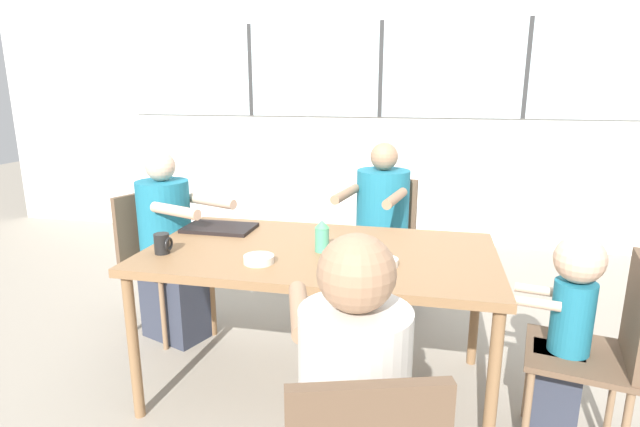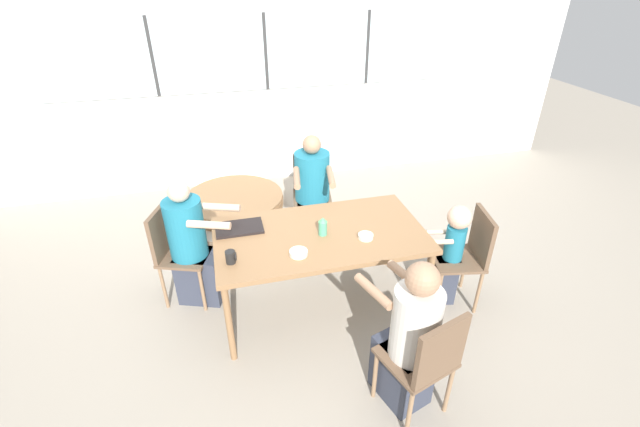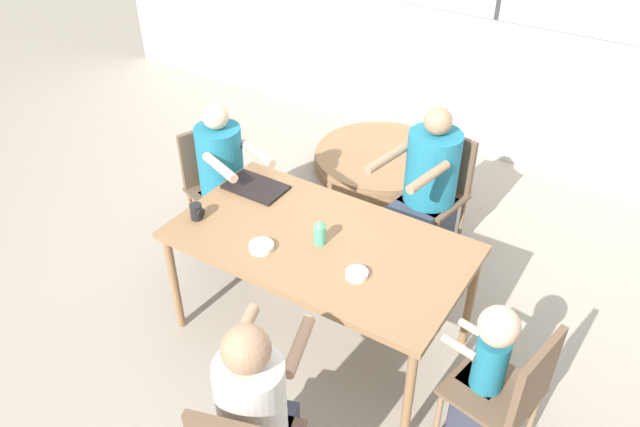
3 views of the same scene
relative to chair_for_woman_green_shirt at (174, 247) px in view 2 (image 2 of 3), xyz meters
The scene contains 17 objects.
ground_plane 1.36m from the chair_for_woman_green_shirt, 20.23° to the right, with size 16.00×16.00×0.00m, color gray.
wall_back_with_windows 2.70m from the chair_for_woman_green_shirt, 62.64° to the left, with size 8.40×0.08×2.80m.
dining_table 1.26m from the chair_for_woman_green_shirt, 20.23° to the right, with size 1.67×0.93×0.75m.
chair_for_woman_green_shirt is the anchor object (origin of this frame).
chair_for_man_blue_shirt 2.24m from the chair_for_woman_green_shirt, 46.47° to the right, with size 0.50×0.50×0.88m.
chair_for_man_teal_shirt 1.60m from the chair_for_woman_green_shirt, 29.80° to the left, with size 0.46×0.46×0.88m.
chair_for_toddler 2.49m from the chair_for_woman_green_shirt, 15.71° to the right, with size 0.47×0.47×0.88m.
person_woman_green_shirt 0.17m from the chair_for_woman_green_shirt, 20.23° to the right, with size 0.63×0.48×1.15m.
person_man_blue_shirt 2.09m from the chair_for_woman_green_shirt, 44.48° to the right, with size 0.45×0.61×1.16m.
person_man_teal_shirt 1.50m from the chair_for_woman_green_shirt, 24.79° to the left, with size 0.46×0.71×1.16m.
person_toddler 2.34m from the chair_for_woman_green_shirt, 16.00° to the right, with size 0.34×0.23×0.96m.
food_tray_dark 0.64m from the chair_for_woman_green_shirt, 20.98° to the right, with size 0.38×0.24×0.02m.
coffee_mug 0.84m from the chair_for_woman_green_shirt, 54.84° to the right, with size 0.08×0.07×0.10m.
sippy_cup 1.31m from the chair_for_woman_green_shirt, 21.08° to the right, with size 0.07×0.07×0.15m.
bowl_white_shallow 1.63m from the chair_for_woman_green_shirt, 21.52° to the right, with size 0.12×0.12×0.03m.
bowl_cereal 1.19m from the chair_for_woman_green_shirt, 35.61° to the right, with size 0.14×0.14×0.03m.
folded_table_stack 1.70m from the chair_for_woman_green_shirt, 69.27° to the left, with size 1.21×1.21×0.15m.
Camera 2 is at (-0.71, -2.77, 2.62)m, focal length 24.00 mm.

